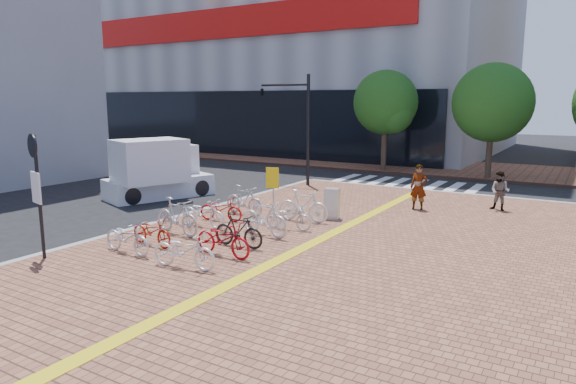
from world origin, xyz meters
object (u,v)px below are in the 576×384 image
Objects in this scene: utility_box at (332,204)px; bike_8 at (239,230)px; box_truck at (157,170)px; bike_1 at (152,231)px; pedestrian_b at (500,191)px; notice_sign at (36,181)px; bike_6 at (184,250)px; bike_3 at (203,213)px; bike_4 at (221,209)px; bike_5 at (244,200)px; bike_7 at (223,239)px; yellow_sign at (273,182)px; bike_0 at (127,237)px; bike_11 at (303,206)px; bike_9 at (264,218)px; bike_10 at (289,217)px; bike_2 at (177,216)px; traffic_light_pole at (286,109)px; pedestrian_a at (419,187)px.

bike_8 is at bearing -98.81° from utility_box.
bike_1 is at bearing -45.88° from box_truck.
pedestrian_b is (5.61, 9.21, 0.26)m from bike_8.
pedestrian_b is 15.99m from notice_sign.
bike_6 is 1.20× the size of pedestrian_b.
bike_6 reaches higher than bike_1.
pedestrian_b is at bearing -31.37° from bike_1.
bike_4 is at bearing 2.30° from bike_3.
pedestrian_b is at bearing -60.30° from bike_4.
bike_5 is 1.66× the size of utility_box.
bike_7 is 1.05× the size of yellow_sign.
bike_5 is 1.01× the size of bike_6.
bike_11 is at bearing -18.46° from bike_0.
bike_10 is (0.26, 1.07, -0.15)m from bike_9.
bike_10 is at bearing -3.90° from bike_9.
bike_4 is at bearing 9.44° from bike_1.
bike_0 is 1.16× the size of pedestrian_b.
yellow_sign is at bearing 20.34° from bike_7.
bike_10 is at bearing -40.28° from bike_2.
traffic_light_pole is at bearing 11.96° from bike_6.
utility_box is 0.62× the size of yellow_sign.
yellow_sign is (0.91, 0.56, 0.67)m from bike_5.
yellow_sign is (-4.31, -3.69, 0.34)m from pedestrian_a.
bike_5 is at bearing 6.83° from bike_1.
pedestrian_b reaches higher than bike_8.
bike_6 is at bearing -149.29° from bike_5.
traffic_light_pole is (-5.01, 11.57, 3.26)m from bike_7.
bike_0 is 1.59× the size of utility_box.
bike_7 is (2.43, 1.17, 0.02)m from bike_0.
bike_6 is (2.22, -1.06, 0.04)m from bike_1.
traffic_light_pole is (-4.85, 10.65, 3.25)m from bike_8.
notice_sign is (-2.41, -7.68, 0.89)m from yellow_sign.
bike_2 is 1.07× the size of bike_3.
pedestrian_b is at bearing 17.14° from box_truck.
bike_1 is 0.91× the size of bike_6.
bike_4 is at bearing 77.04° from notice_sign.
utility_box is (0.75, 6.87, 0.07)m from bike_6.
bike_3 is 0.37× the size of box_truck.
bike_0 is 9.24m from box_truck.
bike_9 is (2.41, -0.88, 0.15)m from bike_4.
bike_7 reaches higher than bike_3.
box_truck is (-5.73, 2.64, 0.68)m from bike_4.
bike_4 is (-0.02, 0.98, -0.05)m from bike_3.
bike_1 is at bearing -117.08° from utility_box.
bike_3 is (-0.21, 2.52, 0.05)m from bike_1.
bike_2 is at bearing -125.39° from utility_box.
yellow_sign reaches higher than bike_4.
utility_box reaches higher than bike_7.
box_truck is (-8.21, 4.95, 0.62)m from bike_8.
bike_11 is at bearing -130.82° from pedestrian_a.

